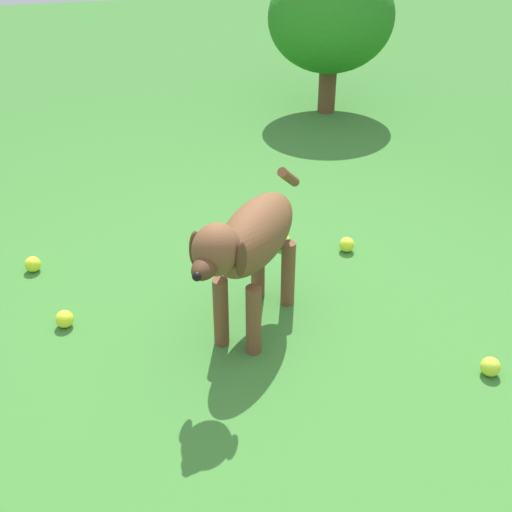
{
  "coord_description": "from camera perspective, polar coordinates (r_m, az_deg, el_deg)",
  "views": [
    {
      "loc": [
        -0.62,
        -1.7,
        1.47
      ],
      "look_at": [
        -0.11,
        0.16,
        0.29
      ],
      "focal_mm": 45.35,
      "sensor_mm": 36.0,
      "label": 1
    }
  ],
  "objects": [
    {
      "name": "tennis_ball_0",
      "position": [
        2.86,
        8.01,
        1.01
      ],
      "size": [
        0.07,
        0.07,
        0.07
      ],
      "primitive_type": "sphere",
      "color": "#C6E230",
      "rests_on": "ground"
    },
    {
      "name": "shrub_far",
      "position": [
        4.43,
        6.66,
        20.14
      ],
      "size": [
        0.82,
        0.74,
        0.97
      ],
      "color": "brown",
      "rests_on": "ground"
    },
    {
      "name": "dog",
      "position": [
        2.18,
        -0.51,
        1.22
      ],
      "size": [
        0.56,
        0.67,
        0.56
      ],
      "rotation": [
        0.0,
        0.0,
        4.03
      ],
      "color": "brown",
      "rests_on": "ground"
    },
    {
      "name": "tennis_ball_1",
      "position": [
        2.48,
        -16.53,
        -5.35
      ],
      "size": [
        0.07,
        0.07,
        0.07
      ],
      "primitive_type": "sphere",
      "color": "yellow",
      "rests_on": "ground"
    },
    {
      "name": "ground",
      "position": [
        2.33,
        3.75,
        -7.67
      ],
      "size": [
        14.0,
        14.0,
        0.0
      ],
      "primitive_type": "plane",
      "color": "#38722D"
    },
    {
      "name": "tennis_ball_2",
      "position": [
        2.87,
        2.34,
        1.37
      ],
      "size": [
        0.07,
        0.07,
        0.07
      ],
      "primitive_type": "sphere",
      "color": "#C9D93D",
      "rests_on": "ground"
    },
    {
      "name": "tennis_ball_4",
      "position": [
        2.31,
        19.97,
        -9.16
      ],
      "size": [
        0.07,
        0.07,
        0.07
      ],
      "primitive_type": "sphere",
      "color": "#C1DC35",
      "rests_on": "ground"
    },
    {
      "name": "tennis_ball_3",
      "position": [
        2.85,
        -19.09,
        -0.69
      ],
      "size": [
        0.07,
        0.07,
        0.07
      ],
      "primitive_type": "sphere",
      "color": "#CDE22D",
      "rests_on": "ground"
    }
  ]
}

